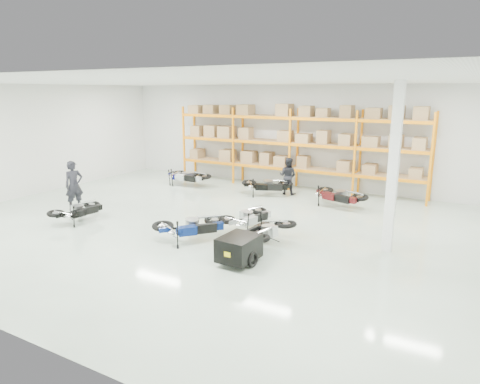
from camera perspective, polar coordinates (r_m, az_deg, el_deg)
The scene contains 14 objects.
room at distance 13.20m, azimuth -3.49°, elevation 4.67°, with size 18.00×18.00×18.00m.
pallet_rack at distance 18.91m, azimuth 7.19°, elevation 7.24°, with size 11.28×0.98×3.62m.
structural_column at distance 11.80m, azimuth 19.75°, elevation 2.86°, with size 0.25×0.25×4.50m, color white.
moto_blue_centre at distance 12.36m, azimuth -6.52°, elevation -4.00°, with size 0.83×1.86×1.14m, color #081954, non-canonical shape.
moto_silver_left at distance 13.30m, azimuth 1.03°, elevation -2.90°, with size 0.75×1.69×1.03m, color #A9ABB0, non-canonical shape.
moto_black_far_left at distance 15.07m, azimuth -20.82°, elevation -1.92°, with size 0.72×1.62×0.99m, color black, non-canonical shape.
moto_touring_right at distance 12.01m, azimuth 3.61°, elevation -4.60°, with size 0.79×1.77×1.08m, color black, non-canonical shape.
trailer at distance 10.71m, azimuth -0.14°, elevation -7.52°, with size 0.91×1.73×0.72m.
moto_back_a at distance 19.81m, azimuth -7.48°, elevation 2.43°, with size 0.76×1.71×1.05m, color navy, non-canonical shape.
moto_back_b at distance 19.58m, azimuth -6.95°, elevation 2.46°, with size 0.83×1.86×1.14m, color silver, non-canonical shape.
moto_back_c at distance 17.67m, azimuth 3.59°, elevation 1.31°, with size 0.81×1.83×1.12m, color black, non-canonical shape.
moto_back_d at distance 16.30m, azimuth 12.98°, elevation -0.00°, with size 0.83×1.86×1.13m, color #460E10, non-canonical shape.
person_left at distance 16.58m, azimuth -21.25°, elevation 0.81°, with size 0.65×0.43×1.79m, color black.
person_back at distance 17.93m, azimuth 6.39°, elevation 2.13°, with size 0.75×0.59×1.55m, color black.
Camera 1 is at (7.05, -10.98, 4.24)m, focal length 32.00 mm.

